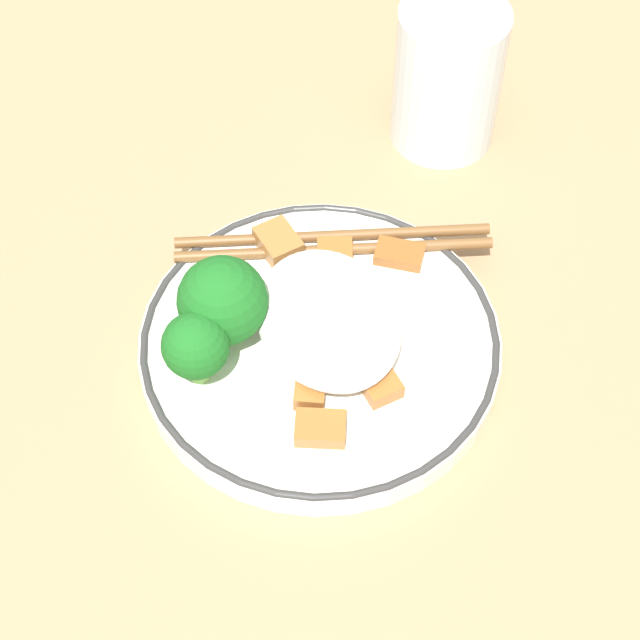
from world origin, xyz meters
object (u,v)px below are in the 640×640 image
object	(u,v)px
broccoli_back_left	(222,301)
drinking_glass	(448,77)
plate	(320,345)
broccoli_back_center	(197,351)
chopsticks	(333,243)

from	to	relation	value
broccoli_back_left	drinking_glass	size ratio (longest dim) A/B	0.57
plate	broccoli_back_center	xyz separation A→B (m)	(-0.00, 0.08, 0.04)
chopsticks	drinking_glass	size ratio (longest dim) A/B	1.90
plate	chopsticks	world-z (taller)	chopsticks
plate	chopsticks	size ratio (longest dim) A/B	1.10
drinking_glass	broccoli_back_left	bearing A→B (deg)	122.24
chopsticks	drinking_glass	bearing A→B (deg)	-53.74
broccoli_back_center	drinking_glass	size ratio (longest dim) A/B	0.48
drinking_glass	plate	bearing A→B (deg)	135.03
broccoli_back_center	drinking_glass	distance (m)	0.29
plate	broccoli_back_left	size ratio (longest dim) A/B	3.64
broccoli_back_center	chopsticks	distance (m)	0.14
plate	drinking_glass	size ratio (longest dim) A/B	2.09
plate	broccoli_back_center	world-z (taller)	broccoli_back_center
chopsticks	drinking_glass	world-z (taller)	drinking_glass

